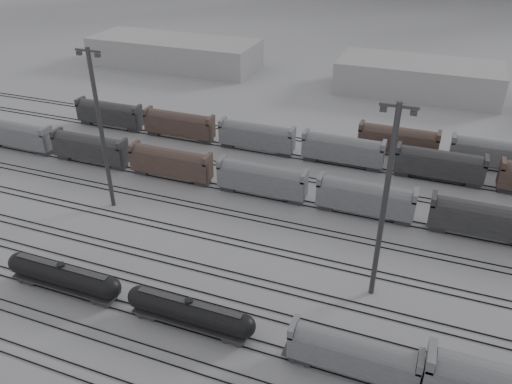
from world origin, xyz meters
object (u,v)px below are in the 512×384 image
(tank_car_b, at_px, (190,312))
(light_mast_c, at_px, (385,202))
(hopper_car_a, at_px, (353,353))
(tank_car_a, at_px, (63,276))

(tank_car_b, xyz_separation_m, light_mast_c, (18.47, 13.31, 11.05))
(hopper_car_a, height_order, light_mast_c, light_mast_c)
(tank_car_a, relative_size, tank_car_b, 1.03)
(tank_car_a, height_order, hopper_car_a, hopper_car_a)
(light_mast_c, bearing_deg, tank_car_b, -144.22)
(tank_car_a, xyz_separation_m, light_mast_c, (36.01, 13.31, 10.98))
(tank_car_a, distance_m, light_mast_c, 39.93)
(tank_car_a, relative_size, light_mast_c, 0.65)
(tank_car_b, height_order, light_mast_c, light_mast_c)
(hopper_car_a, bearing_deg, tank_car_b, 180.00)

